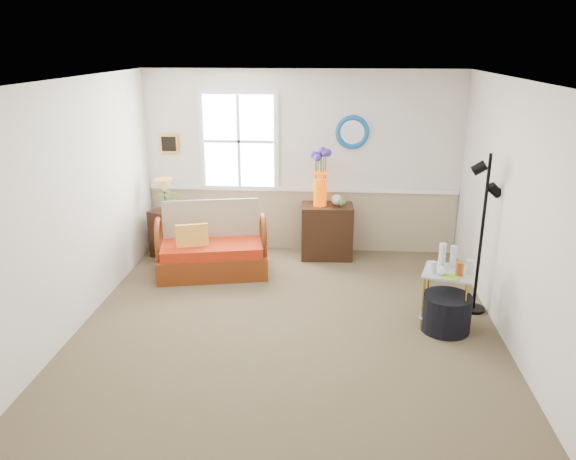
# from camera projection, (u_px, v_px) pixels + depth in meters

# --- Properties ---
(floor) EXTENTS (4.50, 5.00, 0.01)m
(floor) POSITION_uv_depth(u_px,v_px,m) (288.00, 328.00, 6.07)
(floor) COLOR brown
(floor) RESTS_ON ground
(ceiling) EXTENTS (4.50, 5.00, 0.01)m
(ceiling) POSITION_uv_depth(u_px,v_px,m) (288.00, 80.00, 5.25)
(ceiling) COLOR white
(ceiling) RESTS_ON walls
(walls) EXTENTS (4.51, 5.01, 2.60)m
(walls) POSITION_uv_depth(u_px,v_px,m) (288.00, 213.00, 5.66)
(walls) COLOR silver
(walls) RESTS_ON floor
(wainscot) EXTENTS (4.46, 0.02, 0.90)m
(wainscot) POSITION_uv_depth(u_px,v_px,m) (301.00, 220.00, 8.28)
(wainscot) COLOR tan
(wainscot) RESTS_ON walls
(chair_rail) EXTENTS (4.46, 0.04, 0.06)m
(chair_rail) POSITION_uv_depth(u_px,v_px,m) (302.00, 189.00, 8.12)
(chair_rail) COLOR white
(chair_rail) RESTS_ON walls
(window) EXTENTS (1.14, 0.06, 1.44)m
(window) POSITION_uv_depth(u_px,v_px,m) (239.00, 141.00, 7.97)
(window) COLOR white
(window) RESTS_ON walls
(picture) EXTENTS (0.28, 0.03, 0.28)m
(picture) POSITION_uv_depth(u_px,v_px,m) (169.00, 144.00, 8.07)
(picture) COLOR #C9872C
(picture) RESTS_ON walls
(mirror) EXTENTS (0.47, 0.07, 0.47)m
(mirror) POSITION_uv_depth(u_px,v_px,m) (352.00, 132.00, 7.81)
(mirror) COLOR #1280C1
(mirror) RESTS_ON walls
(loveseat) EXTENTS (1.55, 1.07, 0.92)m
(loveseat) POSITION_uv_depth(u_px,v_px,m) (212.00, 240.00, 7.39)
(loveseat) COLOR #742706
(loveseat) RESTS_ON floor
(throw_pillow) EXTENTS (0.42, 0.21, 0.41)m
(throw_pillow) POSITION_uv_depth(u_px,v_px,m) (192.00, 240.00, 7.25)
(throw_pillow) COLOR orange
(throw_pillow) RESTS_ON loveseat
(lamp_stand) EXTENTS (0.51, 0.51, 0.68)m
(lamp_stand) POSITION_uv_depth(u_px,v_px,m) (167.00, 233.00, 8.04)
(lamp_stand) COLOR black
(lamp_stand) RESTS_ON floor
(table_lamp) EXTENTS (0.35, 0.35, 0.45)m
(table_lamp) POSITION_uv_depth(u_px,v_px,m) (165.00, 194.00, 7.89)
(table_lamp) COLOR #C77F34
(table_lamp) RESTS_ON lamp_stand
(potted_plant) EXTENTS (0.46, 0.47, 0.28)m
(potted_plant) POSITION_uv_depth(u_px,v_px,m) (172.00, 203.00, 7.79)
(potted_plant) COLOR #517F32
(potted_plant) RESTS_ON lamp_stand
(cabinet) EXTENTS (0.74, 0.49, 0.77)m
(cabinet) POSITION_uv_depth(u_px,v_px,m) (327.00, 231.00, 7.97)
(cabinet) COLOR black
(cabinet) RESTS_ON floor
(flower_vase) EXTENTS (0.31, 0.31, 0.79)m
(flower_vase) POSITION_uv_depth(u_px,v_px,m) (320.00, 178.00, 7.72)
(flower_vase) COLOR #D84700
(flower_vase) RESTS_ON cabinet
(side_table) EXTENTS (0.62, 0.62, 0.63)m
(side_table) POSITION_uv_depth(u_px,v_px,m) (445.00, 298.00, 6.05)
(side_table) COLOR #B48C21
(side_table) RESTS_ON floor
(tabletop_items) EXTENTS (0.58, 0.58, 0.26)m
(tabletop_items) POSITION_uv_depth(u_px,v_px,m) (451.00, 260.00, 5.89)
(tabletop_items) COLOR silver
(tabletop_items) RESTS_ON side_table
(floor_lamp) EXTENTS (0.32, 0.32, 1.83)m
(floor_lamp) POSITION_uv_depth(u_px,v_px,m) (482.00, 235.00, 6.19)
(floor_lamp) COLOR black
(floor_lamp) RESTS_ON floor
(ottoman) EXTENTS (0.68, 0.68, 0.40)m
(ottoman) POSITION_uv_depth(u_px,v_px,m) (446.00, 313.00, 5.97)
(ottoman) COLOR black
(ottoman) RESTS_ON floor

